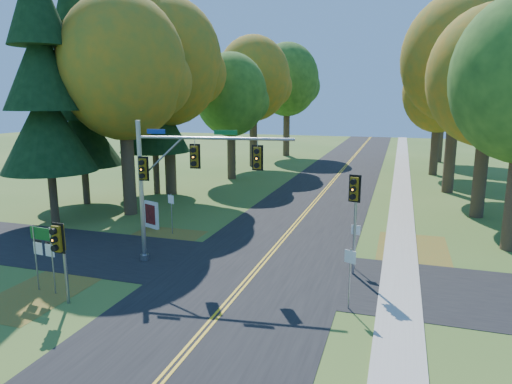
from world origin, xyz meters
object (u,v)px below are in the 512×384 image
(east_signal_pole, at_px, (355,200))
(info_kiosk, at_px, (151,215))
(route_sign_cluster, at_px, (43,246))
(traffic_mast, at_px, (177,173))

(east_signal_pole, relative_size, info_kiosk, 2.75)
(east_signal_pole, xyz_separation_m, route_sign_cluster, (-11.46, -5.44, -1.47))
(traffic_mast, relative_size, east_signal_pole, 1.63)
(traffic_mast, xyz_separation_m, east_signal_pole, (7.87, 0.86, -0.88))
(route_sign_cluster, relative_size, info_kiosk, 1.67)
(traffic_mast, height_order, east_signal_pole, traffic_mast)
(east_signal_pole, distance_m, route_sign_cluster, 12.77)
(route_sign_cluster, bearing_deg, info_kiosk, 100.79)
(traffic_mast, distance_m, route_sign_cluster, 6.27)
(route_sign_cluster, height_order, info_kiosk, route_sign_cluster)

